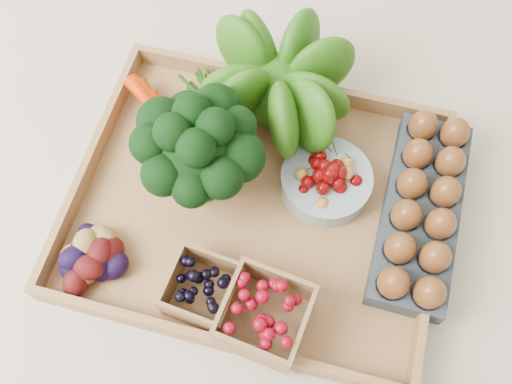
% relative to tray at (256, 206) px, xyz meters
% --- Properties ---
extents(ground, '(4.00, 4.00, 0.00)m').
position_rel_tray_xyz_m(ground, '(0.00, 0.00, -0.01)').
color(ground, beige).
rests_on(ground, ground).
extents(tray, '(0.55, 0.45, 0.01)m').
position_rel_tray_xyz_m(tray, '(0.00, 0.00, 0.00)').
color(tray, '#AA7847').
rests_on(tray, ground).
extents(carrots, '(0.18, 0.13, 0.04)m').
position_rel_tray_xyz_m(carrots, '(-0.16, 0.07, 0.03)').
color(carrots, '#C42A00').
rests_on(carrots, tray).
extents(lettuce, '(0.17, 0.17, 0.17)m').
position_rel_tray_xyz_m(lettuce, '(-0.01, 0.18, 0.09)').
color(lettuce, '#1E590D').
rests_on(lettuce, tray).
extents(broccoli, '(0.18, 0.18, 0.14)m').
position_rel_tray_xyz_m(broccoli, '(-0.09, 0.01, 0.08)').
color(broccoli, black).
rests_on(broccoli, tray).
extents(cherry_bowl, '(0.14, 0.14, 0.04)m').
position_rel_tray_xyz_m(cherry_bowl, '(0.10, 0.06, 0.03)').
color(cherry_bowl, '#8C9EA5').
rests_on(cherry_bowl, tray).
extents(egg_carton, '(0.12, 0.32, 0.04)m').
position_rel_tray_xyz_m(egg_carton, '(0.25, 0.04, 0.03)').
color(egg_carton, '#323A40').
rests_on(egg_carton, tray).
extents(potatoes, '(0.12, 0.12, 0.07)m').
position_rel_tray_xyz_m(potatoes, '(-0.21, -0.15, 0.04)').
color(potatoes, '#3B0909').
rests_on(potatoes, tray).
extents(punnet_blackberry, '(0.10, 0.10, 0.06)m').
position_rel_tray_xyz_m(punnet_blackberry, '(-0.04, -0.16, 0.04)').
color(punnet_blackberry, black).
rests_on(punnet_blackberry, tray).
extents(punnet_raspberry, '(0.13, 0.13, 0.08)m').
position_rel_tray_xyz_m(punnet_raspberry, '(0.06, -0.17, 0.05)').
color(punnet_raspberry, maroon).
rests_on(punnet_raspberry, tray).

